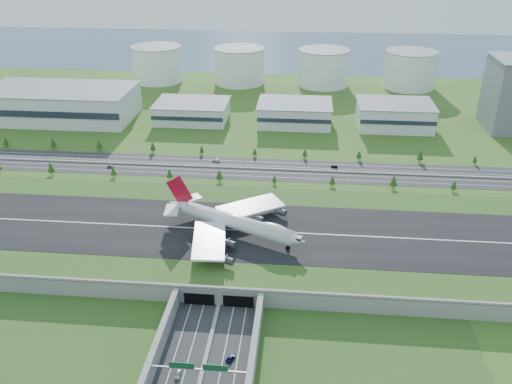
# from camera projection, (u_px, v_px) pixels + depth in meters

# --- Properties ---
(ground) EXTENTS (1200.00, 1200.00, 0.00)m
(ground) POSITION_uv_depth(u_px,v_px,m) (234.00, 244.00, 277.99)
(ground) COLOR #38551A
(ground) RESTS_ON ground
(airfield_deck) EXTENTS (520.00, 100.00, 9.20)m
(airfield_deck) POSITION_uv_depth(u_px,v_px,m) (234.00, 237.00, 276.07)
(airfield_deck) COLOR gray
(airfield_deck) RESTS_ON ground
(sign_gantry_near) EXTENTS (38.70, 0.70, 9.80)m
(sign_gantry_near) POSITION_uv_depth(u_px,v_px,m) (199.00, 370.00, 190.19)
(sign_gantry_near) COLOR gray
(sign_gantry_near) RESTS_ON ground
(north_expressway) EXTENTS (560.00, 36.00, 0.12)m
(north_expressway) POSITION_uv_depth(u_px,v_px,m) (253.00, 169.00, 362.61)
(north_expressway) COLOR #28282B
(north_expressway) RESTS_ON ground
(tree_row) EXTENTS (501.38, 48.61, 8.49)m
(tree_row) POSITION_uv_depth(u_px,v_px,m) (249.00, 164.00, 358.29)
(tree_row) COLOR #3D2819
(tree_row) RESTS_ON ground
(hangar_west) EXTENTS (120.00, 60.00, 25.00)m
(hangar_west) POSITION_uv_depth(u_px,v_px,m) (61.00, 104.00, 451.61)
(hangar_west) COLOR silver
(hangar_west) RESTS_ON ground
(hangar_mid_a) EXTENTS (58.00, 42.00, 15.00)m
(hangar_mid_a) POSITION_uv_depth(u_px,v_px,m) (192.00, 111.00, 449.02)
(hangar_mid_a) COLOR silver
(hangar_mid_a) RESTS_ON ground
(hangar_mid_b) EXTENTS (58.00, 42.00, 17.00)m
(hangar_mid_b) POSITION_uv_depth(u_px,v_px,m) (295.00, 113.00, 441.40)
(hangar_mid_b) COLOR silver
(hangar_mid_b) RESTS_ON ground
(hangar_mid_c) EXTENTS (58.00, 42.00, 19.00)m
(hangar_mid_c) POSITION_uv_depth(u_px,v_px,m) (394.00, 115.00, 434.20)
(hangar_mid_c) COLOR silver
(hangar_mid_c) RESTS_ON ground
(fuel_tank_a) EXTENTS (50.00, 50.00, 35.00)m
(fuel_tank_a) POSITION_uv_depth(u_px,v_px,m) (157.00, 64.00, 556.55)
(fuel_tank_a) COLOR white
(fuel_tank_a) RESTS_ON ground
(fuel_tank_b) EXTENTS (50.00, 50.00, 35.00)m
(fuel_tank_b) POSITION_uv_depth(u_px,v_px,m) (239.00, 66.00, 549.38)
(fuel_tank_b) COLOR white
(fuel_tank_b) RESTS_ON ground
(fuel_tank_c) EXTENTS (50.00, 50.00, 35.00)m
(fuel_tank_c) POSITION_uv_depth(u_px,v_px,m) (324.00, 68.00, 542.21)
(fuel_tank_c) COLOR white
(fuel_tank_c) RESTS_ON ground
(fuel_tank_d) EXTENTS (50.00, 50.00, 35.00)m
(fuel_tank_d) POSITION_uv_depth(u_px,v_px,m) (410.00, 70.00, 535.03)
(fuel_tank_d) COLOR white
(fuel_tank_d) RESTS_ON ground
(bay_water) EXTENTS (1200.00, 260.00, 0.06)m
(bay_water) POSITION_uv_depth(u_px,v_px,m) (282.00, 49.00, 705.70)
(bay_water) COLOR #3B5671
(bay_water) RESTS_ON ground
(boeing_747) EXTENTS (74.92, 69.16, 24.79)m
(boeing_747) POSITION_uv_depth(u_px,v_px,m) (234.00, 221.00, 268.50)
(boeing_747) COLOR white
(boeing_747) RESTS_ON airfield_deck
(car_0) EXTENTS (2.24, 5.05, 1.69)m
(car_0) POSITION_uv_depth(u_px,v_px,m) (178.00, 374.00, 196.49)
(car_0) COLOR silver
(car_0) RESTS_ON ground
(car_2) EXTENTS (3.81, 5.33, 1.35)m
(car_2) POSITION_uv_depth(u_px,v_px,m) (231.00, 358.00, 203.86)
(car_2) COLOR #0E0C3F
(car_2) RESTS_ON ground
(car_4) EXTENTS (4.40, 2.25, 1.43)m
(car_4) POSITION_uv_depth(u_px,v_px,m) (110.00, 167.00, 363.94)
(car_4) COLOR #4D4D52
(car_4) RESTS_ON ground
(car_5) EXTENTS (4.91, 2.84, 1.53)m
(car_5) POSITION_uv_depth(u_px,v_px,m) (334.00, 166.00, 363.94)
(car_5) COLOR black
(car_5) RESTS_ON ground
(car_7) EXTENTS (6.31, 4.28, 1.70)m
(car_7) POSITION_uv_depth(u_px,v_px,m) (216.00, 160.00, 373.56)
(car_7) COLOR white
(car_7) RESTS_ON ground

